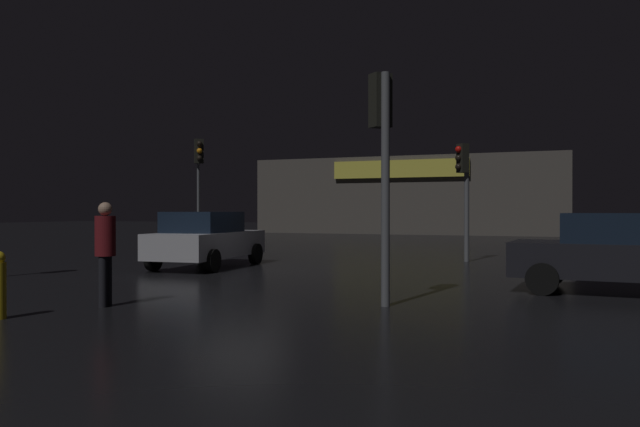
{
  "coord_description": "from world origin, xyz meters",
  "views": [
    {
      "loc": [
        8.24,
        -14.75,
        1.61
      ],
      "look_at": [
        -0.81,
        7.85,
        1.48
      ],
      "focal_mm": 35.66,
      "sensor_mm": 36.0,
      "label": 1
    }
  ],
  "objects": [
    {
      "name": "ground_plane",
      "position": [
        0.0,
        0.0,
        0.0
      ],
      "size": [
        120.0,
        120.0,
        0.0
      ],
      "primitive_type": "plane",
      "color": "black"
    },
    {
      "name": "store_building",
      "position": [
        -2.42,
        29.97,
        2.61
      ],
      "size": [
        21.15,
        7.98,
        5.22
      ],
      "color": "#4C4742",
      "rests_on": "ground"
    },
    {
      "name": "traffic_signal_opposite",
      "position": [
        5.05,
        5.33,
        2.57
      ],
      "size": [
        0.42,
        0.42,
        3.68
      ],
      "color": "#595B60",
      "rests_on": "ground"
    },
    {
      "name": "traffic_signal_cross_left",
      "position": [
        -4.72,
        5.49,
        3.3
      ],
      "size": [
        0.41,
        0.43,
        4.25
      ],
      "color": "#595B60",
      "rests_on": "ground"
    },
    {
      "name": "traffic_signal_cross_right",
      "position": [
        5.23,
        -4.42,
        2.79
      ],
      "size": [
        0.43,
        0.41,
        3.92
      ],
      "color": "#595B60",
      "rests_on": "ground"
    },
    {
      "name": "car_near",
      "position": [
        -1.38,
        0.65,
        0.8
      ],
      "size": [
        2.19,
        4.32,
        1.57
      ],
      "color": "#B7B7BF",
      "rests_on": "ground"
    },
    {
      "name": "car_far",
      "position": [
        9.02,
        -1.24,
        0.79
      ],
      "size": [
        4.03,
        2.13,
        1.55
      ],
      "color": "black",
      "rests_on": "ground"
    },
    {
      "name": "pedestrian",
      "position": [
        0.97,
        -6.25,
        1.02
      ],
      "size": [
        0.41,
        0.41,
        1.74
      ],
      "color": "black",
      "rests_on": "ground"
    }
  ]
}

